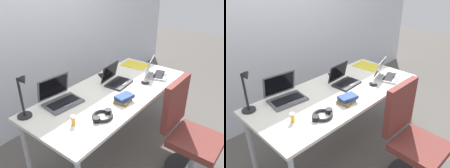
# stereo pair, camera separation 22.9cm
# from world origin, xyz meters

# --- Properties ---
(ground_plane) EXTENTS (12.00, 12.00, 0.00)m
(ground_plane) POSITION_xyz_m (0.00, 0.00, 0.00)
(ground_plane) COLOR #56514C
(wall_back) EXTENTS (6.00, 0.13, 2.60)m
(wall_back) POSITION_xyz_m (-0.00, 1.10, 1.30)
(wall_back) COLOR silver
(wall_back) RESTS_ON ground_plane
(desk) EXTENTS (1.80, 0.80, 0.74)m
(desk) POSITION_xyz_m (0.00, 0.00, 0.68)
(desk) COLOR silver
(desk) RESTS_ON ground_plane
(desk_lamp) EXTENTS (0.12, 0.18, 0.40)m
(desk_lamp) POSITION_xyz_m (-0.80, 0.28, 0.94)
(desk_lamp) COLOR black
(desk_lamp) RESTS_ON desk
(laptop_near_lamp) EXTENTS (0.34, 0.32, 0.20)m
(laptop_near_lamp) POSITION_xyz_m (0.61, -0.17, 0.78)
(laptop_near_lamp) COLOR #B7BABC
(laptop_near_lamp) RESTS_ON desk
(laptop_center) EXTENTS (0.30, 0.26, 0.21)m
(laptop_center) POSITION_xyz_m (0.17, 0.07, 0.78)
(laptop_center) COLOR #232326
(laptop_center) RESTS_ON desk
(laptop_front_right) EXTENTS (0.35, 0.31, 0.24)m
(laptop_front_right) POSITION_xyz_m (-0.46, 0.24, 0.79)
(laptop_front_right) COLOR #515459
(laptop_front_right) RESTS_ON desk
(computer_mouse) EXTENTS (0.08, 0.11, 0.03)m
(computer_mouse) POSITION_xyz_m (0.35, -0.18, 0.76)
(computer_mouse) COLOR black
(computer_mouse) RESTS_ON desk
(cell_phone) EXTENTS (0.12, 0.15, 0.01)m
(cell_phone) POSITION_xyz_m (0.21, 0.30, 0.74)
(cell_phone) COLOR black
(cell_phone) RESTS_ON desk
(headphones) EXTENTS (0.21, 0.18, 0.04)m
(headphones) POSITION_xyz_m (-0.41, -0.22, 0.76)
(headphones) COLOR black
(headphones) RESTS_ON desk
(pill_bottle) EXTENTS (0.04, 0.04, 0.08)m
(pill_bottle) POSITION_xyz_m (-0.63, -0.09, 0.78)
(pill_bottle) COLOR gold
(pill_bottle) RESTS_ON desk
(book_stack) EXTENTS (0.20, 0.15, 0.07)m
(book_stack) POSITION_xyz_m (-0.10, -0.21, 0.77)
(book_stack) COLOR brown
(book_stack) RESTS_ON desk
(paper_folder_back_left) EXTENTS (0.26, 0.33, 0.01)m
(paper_folder_back_left) POSITION_xyz_m (0.73, 0.19, 0.74)
(paper_folder_back_left) COLOR gold
(paper_folder_back_left) RESTS_ON desk
(office_chair) EXTENTS (0.52, 0.54, 0.97)m
(office_chair) POSITION_xyz_m (0.18, -0.77, 0.40)
(office_chair) COLOR black
(office_chair) RESTS_ON ground_plane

